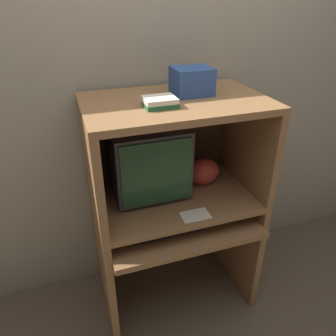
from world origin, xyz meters
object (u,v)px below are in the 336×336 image
object	(u,v)px
crt_monitor	(147,159)
keyboard	(165,227)
book_stack	(160,102)
storage_box	(192,81)
snack_bag	(203,172)
mouse	(210,217)

from	to	relation	value
crt_monitor	keyboard	size ratio (longest dim) A/B	1.01
crt_monitor	book_stack	size ratio (longest dim) A/B	2.66
crt_monitor	storage_box	distance (m)	0.49
book_stack	storage_box	bearing A→B (deg)	33.59
snack_bag	book_stack	distance (m)	0.62
keyboard	snack_bag	size ratio (longest dim) A/B	2.07
snack_bag	book_stack	xyz separation A→B (m)	(-0.32, -0.15, 0.51)
mouse	crt_monitor	bearing A→B (deg)	143.16
keyboard	storage_box	world-z (taller)	storage_box
keyboard	snack_bag	world-z (taller)	snack_bag
keyboard	mouse	world-z (taller)	mouse
keyboard	book_stack	world-z (taller)	book_stack
mouse	snack_bag	distance (m)	0.28
mouse	snack_bag	bearing A→B (deg)	79.80
mouse	book_stack	bearing A→B (deg)	169.35
mouse	snack_bag	xyz separation A→B (m)	(0.04, 0.20, 0.19)
crt_monitor	snack_bag	distance (m)	0.37
crt_monitor	keyboard	bearing A→B (deg)	-83.31
keyboard	book_stack	distance (m)	0.71
crt_monitor	mouse	bearing A→B (deg)	-36.84
mouse	storage_box	size ratio (longest dim) A/B	0.31
keyboard	storage_box	xyz separation A→B (m)	(0.22, 0.20, 0.75)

